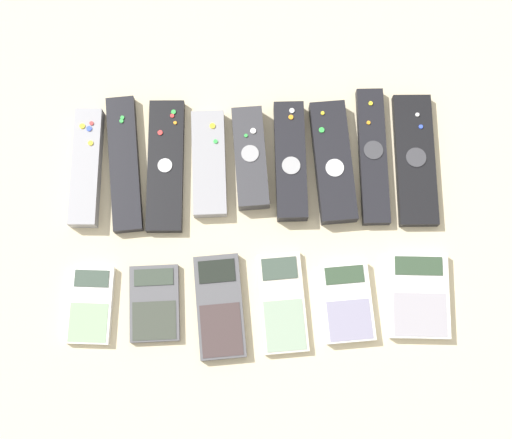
# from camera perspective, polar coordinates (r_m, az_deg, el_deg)

# --- Properties ---
(ground_plane) EXTENTS (3.00, 3.00, 0.00)m
(ground_plane) POSITION_cam_1_polar(r_m,az_deg,el_deg) (1.08, 0.06, -1.86)
(ground_plane) COLOR beige
(remote_0) EXTENTS (0.05, 0.19, 0.03)m
(remote_0) POSITION_cam_1_polar(r_m,az_deg,el_deg) (1.13, -13.41, 4.07)
(remote_0) COLOR gray
(remote_0) RESTS_ON ground_plane
(remote_1) EXTENTS (0.06, 0.22, 0.02)m
(remote_1) POSITION_cam_1_polar(r_m,az_deg,el_deg) (1.12, -10.49, 4.42)
(remote_1) COLOR black
(remote_1) RESTS_ON ground_plane
(remote_2) EXTENTS (0.06, 0.21, 0.02)m
(remote_2) POSITION_cam_1_polar(r_m,az_deg,el_deg) (1.11, -7.24, 4.31)
(remote_2) COLOR black
(remote_2) RESTS_ON ground_plane
(remote_3) EXTENTS (0.05, 0.17, 0.02)m
(remote_3) POSITION_cam_1_polar(r_m,az_deg,el_deg) (1.10, -3.78, 4.49)
(remote_3) COLOR gray
(remote_3) RESTS_ON ground_plane
(remote_4) EXTENTS (0.05, 0.16, 0.03)m
(remote_4) POSITION_cam_1_polar(r_m,az_deg,el_deg) (1.10, -0.47, 4.95)
(remote_4) COLOR #333338
(remote_4) RESTS_ON ground_plane
(remote_5) EXTENTS (0.05, 0.19, 0.03)m
(remote_5) POSITION_cam_1_polar(r_m,az_deg,el_deg) (1.10, 2.77, 4.70)
(remote_5) COLOR black
(remote_5) RESTS_ON ground_plane
(remote_6) EXTENTS (0.06, 0.19, 0.03)m
(remote_6) POSITION_cam_1_polar(r_m,az_deg,el_deg) (1.10, 6.17, 4.60)
(remote_6) COLOR black
(remote_6) RESTS_ON ground_plane
(remote_7) EXTENTS (0.04, 0.22, 0.02)m
(remote_7) POSITION_cam_1_polar(r_m,az_deg,el_deg) (1.12, 9.32, 5.05)
(remote_7) COLOR black
(remote_7) RESTS_ON ground_plane
(remote_8) EXTENTS (0.06, 0.21, 0.02)m
(remote_8) POSITION_cam_1_polar(r_m,az_deg,el_deg) (1.13, 12.60, 4.69)
(remote_8) COLOR black
(remote_8) RESTS_ON ground_plane
(calculator_0) EXTENTS (0.07, 0.12, 0.01)m
(calculator_0) POSITION_cam_1_polar(r_m,az_deg,el_deg) (1.08, -13.10, -6.69)
(calculator_0) COLOR silver
(calculator_0) RESTS_ON ground_plane
(calculator_1) EXTENTS (0.07, 0.11, 0.01)m
(calculator_1) POSITION_cam_1_polar(r_m,az_deg,el_deg) (1.07, -8.12, -6.65)
(calculator_1) COLOR #4C4C51
(calculator_1) RESTS_ON ground_plane
(calculator_2) EXTENTS (0.08, 0.16, 0.02)m
(calculator_2) POSITION_cam_1_polar(r_m,az_deg,el_deg) (1.06, -2.92, -6.97)
(calculator_2) COLOR #4C4C51
(calculator_2) RESTS_ON ground_plane
(calculator_3) EXTENTS (0.07, 0.15, 0.01)m
(calculator_3) POSITION_cam_1_polar(r_m,az_deg,el_deg) (1.06, 2.13, -6.66)
(calculator_3) COLOR beige
(calculator_3) RESTS_ON ground_plane
(calculator_4) EXTENTS (0.08, 0.12, 0.02)m
(calculator_4) POSITION_cam_1_polar(r_m,az_deg,el_deg) (1.06, 7.28, -6.59)
(calculator_4) COLOR silver
(calculator_4) RESTS_ON ground_plane
(calculator_5) EXTENTS (0.09, 0.13, 0.02)m
(calculator_5) POSITION_cam_1_polar(r_m,az_deg,el_deg) (1.08, 12.86, -5.94)
(calculator_5) COLOR silver
(calculator_5) RESTS_ON ground_plane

